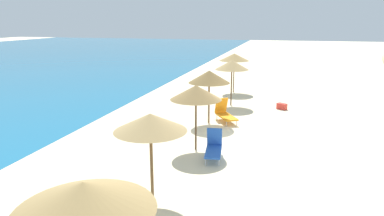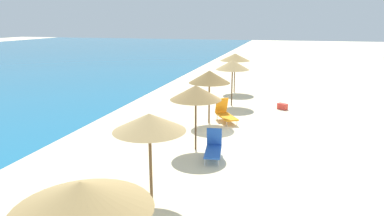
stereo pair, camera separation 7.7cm
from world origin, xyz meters
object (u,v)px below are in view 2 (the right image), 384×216
Objects in this scene: beach_umbrella_2 at (196,93)px; beach_umbrella_4 at (233,65)px; beach_umbrella_5 at (235,57)px; beach_umbrella_3 at (209,77)px; lounge_chair_1 at (213,147)px; beach_umbrella_0 at (82,196)px; lounge_chair_2 at (225,113)px; beach_umbrella_1 at (149,123)px; cooler_box at (282,106)px.

beach_umbrella_4 reaches higher than beach_umbrella_2.
beach_umbrella_5 is at bearing 6.35° from beach_umbrella_4.
lounge_chair_1 is at bearing -165.36° from beach_umbrella_3.
beach_umbrella_3 is 0.97× the size of beach_umbrella_4.
beach_umbrella_0 is 1.42× the size of lounge_chair_2.
beach_umbrella_0 is at bearing -179.34° from beach_umbrella_2.
beach_umbrella_5 is at bearing 1.00° from beach_umbrella_0.
beach_umbrella_2 is at bearing 0.66° from beach_umbrella_0.
beach_umbrella_1 is 1.49× the size of lounge_chair_2.
beach_umbrella_3 is (3.81, 0.30, 0.02)m from beach_umbrella_2.
beach_umbrella_1 is at bearing 164.22° from cooler_box.
beach_umbrella_4 is at bearing -1.70° from beach_umbrella_1.
beach_umbrella_4 is 5.07× the size of cooler_box.
beach_umbrella_0 is 15.96m from beach_umbrella_4.
beach_umbrella_0 is 20.04m from beach_umbrella_5.
beach_umbrella_0 is 0.93× the size of beach_umbrella_3.
beach_umbrella_1 is 0.94× the size of beach_umbrella_5.
cooler_box is (12.01, -3.39, -2.18)m from beach_umbrella_1.
beach_umbrella_2 is 0.94× the size of beach_umbrella_5.
beach_umbrella_1 is at bearing -179.68° from beach_umbrella_5.
beach_umbrella_0 reaches higher than lounge_chair_1.
lounge_chair_2 is (8.64, -0.60, -1.91)m from beach_umbrella_1.
beach_umbrella_5 reaches higher than beach_umbrella_1.
beach_umbrella_5 is (4.07, 0.45, 0.05)m from beach_umbrella_4.
beach_umbrella_4 reaches higher than cooler_box.
beach_umbrella_1 is 0.99× the size of beach_umbrella_2.
beach_umbrella_0 reaches higher than lounge_chair_2.
cooler_box is at bearing -15.78° from beach_umbrella_1.
lounge_chair_1 is 8.67m from cooler_box.
beach_umbrella_3 is 5.66m from cooler_box.
beach_umbrella_2 is at bearing 178.56° from beach_umbrella_4.
cooler_box is at bearing -113.57° from lounge_chair_1.
lounge_chair_1 is (7.40, -0.78, -1.70)m from beach_umbrella_0.
beach_umbrella_5 reaches higher than beach_umbrella_3.
beach_umbrella_4 reaches higher than beach_umbrella_0.
cooler_box is at bearing -22.84° from beach_umbrella_2.
lounge_chair_2 is 4.38m from cooler_box.
beach_umbrella_5 reaches higher than beach_umbrella_4.
beach_umbrella_5 is at bearing 1.23° from beach_umbrella_2.
beach_umbrella_4 is at bearing -93.30° from lounge_chair_1.
beach_umbrella_1 is 4.27m from lounge_chair_1.
cooler_box is at bearing -161.82° from lounge_chair_2.
beach_umbrella_5 reaches higher than beach_umbrella_0.
beach_umbrella_3 reaches higher than beach_umbrella_0.
beach_umbrella_1 reaches higher than beach_umbrella_0.
beach_umbrella_1 is 0.94× the size of beach_umbrella_4.
beach_umbrella_2 is at bearing 52.00° from lounge_chair_2.
lounge_chair_1 is at bearing -127.99° from beach_umbrella_2.
beach_umbrella_1 is at bearing 178.30° from beach_umbrella_4.
beach_umbrella_5 is 5.10× the size of cooler_box.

